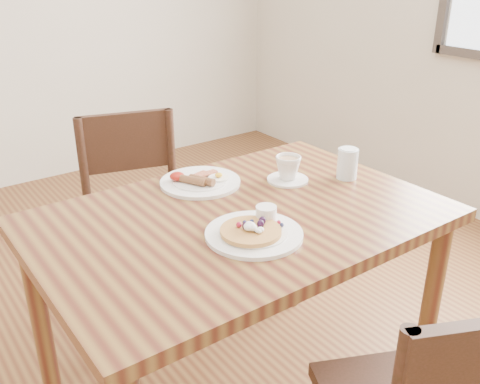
# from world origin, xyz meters

# --- Properties ---
(dining_table) EXTENTS (1.20, 0.80, 0.75)m
(dining_table) POSITION_xyz_m (0.00, 0.00, 0.65)
(dining_table) COLOR brown
(dining_table) RESTS_ON ground
(chair_far) EXTENTS (0.52, 0.52, 0.88)m
(chair_far) POSITION_xyz_m (-0.04, 0.66, 0.49)
(chair_far) COLOR #381C14
(chair_far) RESTS_ON ground
(pancake_plate) EXTENTS (0.27, 0.27, 0.06)m
(pancake_plate) POSITION_xyz_m (-0.05, -0.13, 0.76)
(pancake_plate) COLOR white
(pancake_plate) RESTS_ON dining_table
(breakfast_plate) EXTENTS (0.27, 0.27, 0.04)m
(breakfast_plate) POSITION_xyz_m (0.02, 0.26, 0.76)
(breakfast_plate) COLOR white
(breakfast_plate) RESTS_ON dining_table
(teacup_saucer) EXTENTS (0.14, 0.14, 0.09)m
(teacup_saucer) POSITION_xyz_m (0.28, 0.11, 0.79)
(teacup_saucer) COLOR white
(teacup_saucer) RESTS_ON dining_table
(water_glass) EXTENTS (0.07, 0.07, 0.11)m
(water_glass) POSITION_xyz_m (0.46, 0.01, 0.80)
(water_glass) COLOR silver
(water_glass) RESTS_ON dining_table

